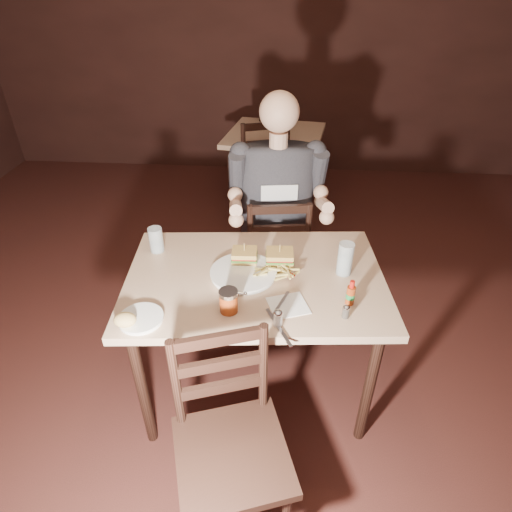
# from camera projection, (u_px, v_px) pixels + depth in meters

# --- Properties ---
(room_shell) EXTENTS (7.00, 7.00, 7.00)m
(room_shell) POSITION_uv_depth(u_px,v_px,m) (225.00, 180.00, 1.37)
(room_shell) COLOR black
(room_shell) RESTS_ON ground
(main_table) EXTENTS (1.26, 0.90, 0.77)m
(main_table) POSITION_uv_depth(u_px,v_px,m) (255.00, 290.00, 2.04)
(main_table) COLOR tan
(main_table) RESTS_ON ground
(bg_table) EXTENTS (0.91, 0.91, 0.77)m
(bg_table) POSITION_uv_depth(u_px,v_px,m) (275.00, 143.00, 3.75)
(bg_table) COLOR tan
(bg_table) RESTS_ON ground
(chair_far) EXTENTS (0.47, 0.50, 0.89)m
(chair_far) POSITION_uv_depth(u_px,v_px,m) (275.00, 253.00, 2.74)
(chair_far) COLOR black
(chair_far) RESTS_ON ground
(chair_near) EXTENTS (0.54, 0.56, 0.90)m
(chair_near) POSITION_uv_depth(u_px,v_px,m) (232.00, 455.00, 1.60)
(chair_near) COLOR black
(chair_near) RESTS_ON ground
(bg_chair_far) EXTENTS (0.48, 0.52, 0.92)m
(bg_chair_far) POSITION_uv_depth(u_px,v_px,m) (276.00, 146.00, 4.33)
(bg_chair_far) COLOR black
(bg_chair_far) RESTS_ON ground
(bg_chair_near) EXTENTS (0.58, 0.61, 0.97)m
(bg_chair_near) POSITION_uv_depth(u_px,v_px,m) (272.00, 190.00, 3.41)
(bg_chair_near) COLOR black
(bg_chair_near) RESTS_ON ground
(diner) EXTENTS (0.62, 0.52, 0.99)m
(diner) POSITION_uv_depth(u_px,v_px,m) (278.00, 183.00, 2.41)
(diner) COLOR #323237
(diner) RESTS_ON chair_far
(dinner_plate) EXTENTS (0.33, 0.33, 0.02)m
(dinner_plate) POSITION_uv_depth(u_px,v_px,m) (243.00, 274.00, 1.99)
(dinner_plate) COLOR white
(dinner_plate) RESTS_ON main_table
(sandwich_left) EXTENTS (0.12, 0.10, 0.10)m
(sandwich_left) POSITION_uv_depth(u_px,v_px,m) (244.00, 252.00, 2.04)
(sandwich_left) COLOR tan
(sandwich_left) RESTS_ON dinner_plate
(sandwich_right) EXTENTS (0.13, 0.11, 0.11)m
(sandwich_right) POSITION_uv_depth(u_px,v_px,m) (280.00, 253.00, 2.03)
(sandwich_right) COLOR tan
(sandwich_right) RESTS_ON dinner_plate
(fries_pile) EXTENTS (0.25, 0.18, 0.04)m
(fries_pile) POSITION_uv_depth(u_px,v_px,m) (278.00, 269.00, 1.98)
(fries_pile) COLOR #DDC662
(fries_pile) RESTS_ON dinner_plate
(ketchup_dollop) EXTENTS (0.04, 0.04, 0.01)m
(ketchup_dollop) POSITION_uv_depth(u_px,v_px,m) (291.00, 275.00, 1.96)
(ketchup_dollop) COLOR maroon
(ketchup_dollop) RESTS_ON dinner_plate
(glass_left) EXTENTS (0.08, 0.08, 0.13)m
(glass_left) POSITION_uv_depth(u_px,v_px,m) (156.00, 240.00, 2.13)
(glass_left) COLOR silver
(glass_left) RESTS_ON main_table
(glass_right) EXTENTS (0.08, 0.08, 0.16)m
(glass_right) POSITION_uv_depth(u_px,v_px,m) (345.00, 259.00, 1.97)
(glass_right) COLOR silver
(glass_right) RESTS_ON main_table
(hot_sauce) EXTENTS (0.04, 0.04, 0.12)m
(hot_sauce) POSITION_uv_depth(u_px,v_px,m) (351.00, 293.00, 1.80)
(hot_sauce) COLOR maroon
(hot_sauce) RESTS_ON main_table
(salt_shaker) EXTENTS (0.04, 0.04, 0.07)m
(salt_shaker) POSITION_uv_depth(u_px,v_px,m) (278.00, 318.00, 1.70)
(salt_shaker) COLOR white
(salt_shaker) RESTS_ON main_table
(pepper_shaker) EXTENTS (0.03, 0.03, 0.06)m
(pepper_shaker) POSITION_uv_depth(u_px,v_px,m) (346.00, 312.00, 1.74)
(pepper_shaker) COLOR #38332D
(pepper_shaker) RESTS_ON main_table
(syrup_dispenser) EXTENTS (0.09, 0.09, 0.10)m
(syrup_dispenser) POSITION_uv_depth(u_px,v_px,m) (229.00, 301.00, 1.76)
(syrup_dispenser) COLOR maroon
(syrup_dispenser) RESTS_ON main_table
(napkin) EXTENTS (0.20, 0.19, 0.00)m
(napkin) POSITION_uv_depth(u_px,v_px,m) (288.00, 305.00, 1.82)
(napkin) COLOR white
(napkin) RESTS_ON main_table
(knife) EXTENTS (0.12, 0.21, 0.01)m
(knife) POSITION_uv_depth(u_px,v_px,m) (278.00, 327.00, 1.70)
(knife) COLOR silver
(knife) RESTS_ON napkin
(fork) EXTENTS (0.07, 0.16, 0.01)m
(fork) POSITION_uv_depth(u_px,v_px,m) (281.00, 303.00, 1.82)
(fork) COLOR silver
(fork) RESTS_ON napkin
(side_plate) EXTENTS (0.19, 0.19, 0.01)m
(side_plate) POSITION_uv_depth(u_px,v_px,m) (141.00, 319.00, 1.74)
(side_plate) COLOR white
(side_plate) RESTS_ON main_table
(bread_roll) EXTENTS (0.10, 0.08, 0.05)m
(bread_roll) POSITION_uv_depth(u_px,v_px,m) (125.00, 320.00, 1.69)
(bread_roll) COLOR #DDB66A
(bread_roll) RESTS_ON side_plate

